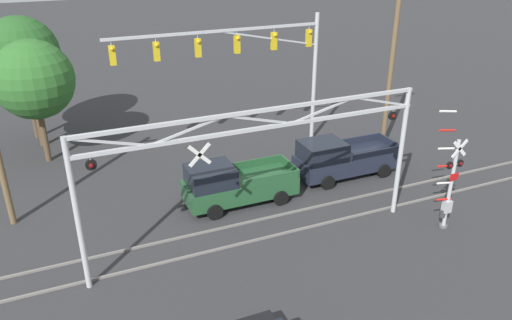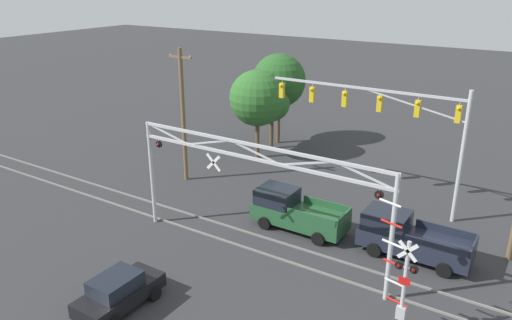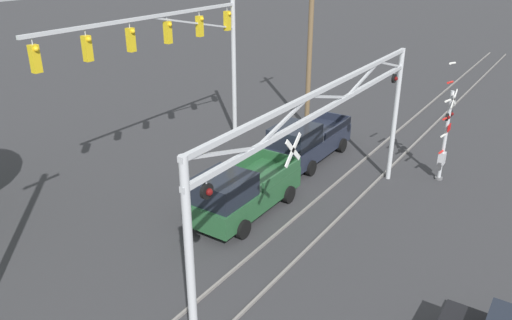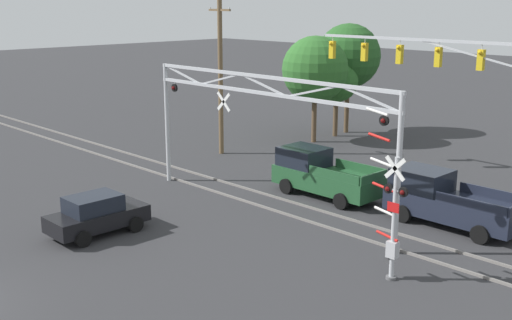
{
  "view_description": "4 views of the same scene",
  "coord_description": "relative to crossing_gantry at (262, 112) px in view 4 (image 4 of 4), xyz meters",
  "views": [
    {
      "loc": [
        -6.98,
        -2.39,
        12.01
      ],
      "look_at": [
        1.08,
        16.41,
        2.49
      ],
      "focal_mm": 35.0,
      "sensor_mm": 36.0,
      "label": 1
    },
    {
      "loc": [
        11.97,
        -5.05,
        13.37
      ],
      "look_at": [
        -1.34,
        15.79,
        4.2
      ],
      "focal_mm": 35.0,
      "sensor_mm": 36.0,
      "label": 2
    },
    {
      "loc": [
        -13.83,
        7.09,
        9.97
      ],
      "look_at": [
        0.97,
        16.99,
        2.21
      ],
      "focal_mm": 35.0,
      "sensor_mm": 36.0,
      "label": 3
    },
    {
      "loc": [
        19.04,
        -5.38,
        9.01
      ],
      "look_at": [
        -1.64,
        14.77,
        1.8
      ],
      "focal_mm": 45.0,
      "sensor_mm": 36.0,
      "label": 4
    }
  ],
  "objects": [
    {
      "name": "rail_track_near",
      "position": [
        0.02,
        0.28,
        -4.36
      ],
      "size": [
        80.0,
        0.08,
        0.1
      ],
      "primitive_type": "cube",
      "color": "gray",
      "rests_on": "ground_plane"
    },
    {
      "name": "pickup_truck_following",
      "position": [
        6.52,
        4.15,
        -3.38
      ],
      "size": [
        5.52,
        2.27,
        2.14
      ],
      "color": "#1E2333",
      "rests_on": "ground_plane"
    },
    {
      "name": "sedan_waiting",
      "position": [
        -2.53,
        -6.72,
        -3.6
      ],
      "size": [
        2.0,
        3.89,
        1.6
      ],
      "color": "black",
      "rests_on": "ground_plane"
    },
    {
      "name": "pickup_truck_lead",
      "position": [
        0.29,
        3.66,
        -3.38
      ],
      "size": [
        5.34,
        2.27,
        2.14
      ],
      "color": "#23512D",
      "rests_on": "ground_plane"
    },
    {
      "name": "background_tree_beyond_span",
      "position": [
        -7.67,
        12.36,
        0.32
      ],
      "size": [
        4.26,
        4.26,
        6.86
      ],
      "color": "brown",
      "rests_on": "ground_plane"
    },
    {
      "name": "crossing_signal_mast",
      "position": [
        7.98,
        -1.98,
        -2.31
      ],
      "size": [
        1.72,
        0.35,
        5.63
      ],
      "color": "#B7BABF",
      "rests_on": "ground_plane"
    },
    {
      "name": "crossing_gantry",
      "position": [
        0.0,
        0.0,
        0.0
      ],
      "size": [
        13.88,
        0.26,
        5.97
      ],
      "color": "#B7BABF",
      "rests_on": "ground_plane"
    },
    {
      "name": "utility_pole_left",
      "position": [
        -9.44,
        5.89,
        0.27
      ],
      "size": [
        1.8,
        0.28,
        9.06
      ],
      "color": "brown",
      "rests_on": "ground_plane"
    },
    {
      "name": "background_tree_far_left_verge",
      "position": [
        -8.15,
        16.38,
        0.9
      ],
      "size": [
        4.39,
        4.39,
        7.52
      ],
      "color": "brown",
      "rests_on": "ground_plane"
    },
    {
      "name": "background_tree_far_right_verge",
      "position": [
        -7.88,
        14.83,
        -0.63
      ],
      "size": [
        2.93,
        2.93,
        5.27
      ],
      "color": "brown",
      "rests_on": "ground_plane"
    },
    {
      "name": "traffic_signal_span",
      "position": [
        3.96,
        9.31,
        1.18
      ],
      "size": [
        12.12,
        0.39,
        7.71
      ],
      "color": "#B7BABF",
      "rests_on": "ground_plane"
    },
    {
      "name": "rail_track_far",
      "position": [
        0.02,
        1.72,
        -4.36
      ],
      "size": [
        80.0,
        0.08,
        0.1
      ],
      "primitive_type": "cube",
      "color": "gray",
      "rests_on": "ground_plane"
    }
  ]
}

